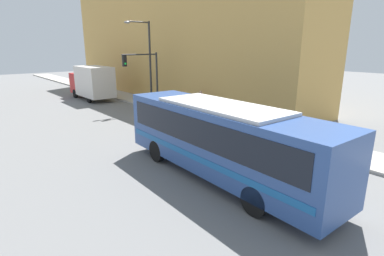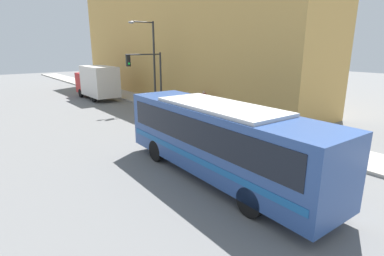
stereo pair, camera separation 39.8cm
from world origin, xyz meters
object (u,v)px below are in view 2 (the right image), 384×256
delivery_truck (97,82)px  city_bus (219,136)px  traffic_light_pole (148,70)px  pedestrian_near_corner (188,102)px  parking_meter (186,103)px  street_lamp (151,57)px  fire_hydrant (256,128)px  pedestrian_mid_block (204,102)px

delivery_truck → city_bus: bearing=-99.0°
delivery_truck → traffic_light_pole: (1.37, -8.16, 1.57)m
pedestrian_near_corner → city_bus: bearing=-121.8°
parking_meter → street_lamp: street_lamp is taller
delivery_truck → parking_meter: (2.42, -11.95, -0.80)m
city_bus → fire_hydrant: 6.73m
city_bus → pedestrian_mid_block: bearing=54.5°
parking_meter → pedestrian_mid_block: (1.33, -0.59, 0.05)m
delivery_truck → fire_hydrant: bearing=-82.7°
city_bus → pedestrian_mid_block: size_ratio=5.81×
delivery_truck → pedestrian_mid_block: 13.11m
delivery_truck → parking_meter: delivery_truck is taller
city_bus → parking_meter: size_ratio=8.15×
parking_meter → street_lamp: 6.01m
fire_hydrant → parking_meter: size_ratio=0.58×
pedestrian_mid_block → pedestrian_near_corner: bearing=117.9°
city_bus → pedestrian_near_corner: 12.54m
fire_hydrant → street_lamp: 12.63m
city_bus → fire_hydrant: bearing=28.6°
fire_hydrant → traffic_light_pole: (-1.05, 10.85, 2.87)m
delivery_truck → pedestrian_mid_block: size_ratio=3.67×
city_bus → street_lamp: bearing=70.7°
delivery_truck → pedestrian_mid_block: bearing=-73.4°
fire_hydrant → parking_meter: 7.07m
city_bus → pedestrian_near_corner: (6.59, 10.64, -0.83)m
street_lamp → pedestrian_mid_block: 6.63m
delivery_truck → fire_hydrant: 19.20m
parking_meter → street_lamp: (-0.06, 4.96, 3.41)m
fire_hydrant → delivery_truck: bearing=97.3°
pedestrian_near_corner → pedestrian_mid_block: 1.39m
street_lamp → pedestrian_near_corner: (0.73, -4.32, -3.45)m
fire_hydrant → street_lamp: bearing=90.3°
fire_hydrant → pedestrian_mid_block: (1.33, 6.46, 0.55)m
delivery_truck → fire_hydrant: size_ratio=8.89×
pedestrian_mid_block → street_lamp: bearing=104.0°
pedestrian_near_corner → pedestrian_mid_block: (0.65, -1.23, 0.09)m
city_bus → pedestrian_mid_block: 11.90m
pedestrian_near_corner → pedestrian_mid_block: size_ratio=0.91×
pedestrian_near_corner → pedestrian_mid_block: bearing=-62.1°
city_bus → traffic_light_pole: traffic_light_pole is taller
street_lamp → delivery_truck: bearing=108.7°
delivery_truck → pedestrian_near_corner: delivery_truck is taller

